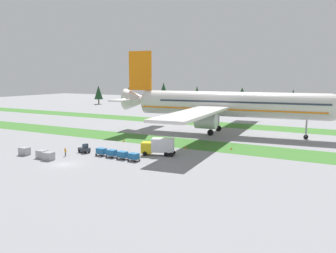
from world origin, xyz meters
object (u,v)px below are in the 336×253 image
object	(u,v)px
taxiway_marker_2	(124,141)
cargo_dolly_second	(112,153)
catering_truck	(158,146)
cargo_dolly_lead	(101,151)
airliner	(224,104)
uld_container_1	(42,154)
uld_container_0	(24,151)
cargo_dolly_fourth	(134,156)
taxiway_marker_3	(149,141)
taxiway_marker_1	(186,147)
uld_container_2	(49,156)
baggage_tug	(84,149)
ground_crew_marshaller	(65,152)
taxiway_marker_0	(231,148)
cargo_dolly_third	(122,155)

from	to	relation	value
taxiway_marker_2	cargo_dolly_second	bearing A→B (deg)	-62.17
catering_truck	cargo_dolly_lead	bearing A→B (deg)	101.14
airliner	uld_container_1	world-z (taller)	airliner
uld_container_0	catering_truck	bearing A→B (deg)	28.36
uld_container_0	cargo_dolly_fourth	bearing A→B (deg)	16.02
uld_container_0	taxiway_marker_3	xyz separation A→B (m)	(15.08, 24.80, -0.50)
taxiway_marker_1	taxiway_marker_2	distance (m)	17.09
airliner	uld_container_1	xyz separation A→B (m)	(-21.09, -46.52, -7.78)
uld_container_2	baggage_tug	bearing A→B (deg)	79.96
cargo_dolly_lead	taxiway_marker_3	xyz separation A→B (m)	(0.60, 17.42, -0.63)
airliner	cargo_dolly_lead	world-z (taller)	airliner
cargo_dolly_lead	uld_container_1	distance (m)	11.79
ground_crew_marshaller	taxiway_marker_0	bearing A→B (deg)	-90.96
cargo_dolly_fourth	taxiway_marker_2	xyz separation A→B (m)	(-13.79, 15.66, -0.59)
cargo_dolly_lead	uld_container_2	bearing A→B (deg)	146.28
cargo_dolly_lead	catering_truck	bearing A→B (deg)	-54.94
cargo_dolly_third	uld_container_0	size ratio (longest dim) A/B	1.16
airliner	cargo_dolly_second	distance (m)	40.92
cargo_dolly_fourth	ground_crew_marshaller	size ratio (longest dim) A/B	1.33
taxiway_marker_1	cargo_dolly_third	bearing A→B (deg)	-111.33
taxiway_marker_0	baggage_tug	bearing A→B (deg)	-145.25
cargo_dolly_second	taxiway_marker_2	xyz separation A→B (m)	(-8.01, 15.17, -0.59)
ground_crew_marshaller	taxiway_marker_0	xyz separation A→B (m)	(27.74, 22.96, -0.64)
cargo_dolly_second	baggage_tug	bearing A→B (deg)	90.00
cargo_dolly_fourth	catering_truck	xyz separation A→B (m)	(1.62, 6.73, 1.03)
cargo_dolly_second	taxiway_marker_1	xyz separation A→B (m)	(9.07, 15.58, -0.61)
ground_crew_marshaller	taxiway_marker_3	size ratio (longest dim) A/B	3.00
taxiway_marker_1	cargo_dolly_fourth	bearing A→B (deg)	-101.57
cargo_dolly_fourth	taxiway_marker_1	distance (m)	16.42
taxiway_marker_1	taxiway_marker_2	size ratio (longest dim) A/B	0.93
cargo_dolly_second	cargo_dolly_fourth	bearing A→B (deg)	-90.00
cargo_dolly_second	taxiway_marker_0	bearing A→B (deg)	-39.50
taxiway_marker_1	taxiway_marker_3	world-z (taller)	taxiway_marker_1
cargo_dolly_lead	cargo_dolly_third	size ratio (longest dim) A/B	1.00
cargo_dolly_lead	uld_container_1	world-z (taller)	uld_container_1
catering_truck	taxiway_marker_3	xyz separation A→B (m)	(-9.69, 11.43, -1.66)
taxiway_marker_1	uld_container_2	bearing A→B (deg)	-128.18
cargo_dolly_lead	taxiway_marker_0	bearing A→B (deg)	-43.97
ground_crew_marshaller	uld_container_2	xyz separation A→B (m)	(-0.41, -4.12, -0.17)
taxiway_marker_0	taxiway_marker_3	size ratio (longest dim) A/B	1.04
uld_container_1	taxiway_marker_1	world-z (taller)	uld_container_1
baggage_tug	uld_container_1	xyz separation A→B (m)	(-3.96, -8.07, -0.03)
cargo_dolly_third	uld_container_0	distance (m)	21.40
airliner	cargo_dolly_fourth	world-z (taller)	airliner
baggage_tug	taxiway_marker_3	world-z (taller)	baggage_tug
baggage_tug	uld_container_0	xyz separation A→B (m)	(-9.47, -7.81, -0.03)
cargo_dolly_third	taxiway_marker_1	distance (m)	17.00
cargo_dolly_second	taxiway_marker_1	world-z (taller)	cargo_dolly_second
uld_container_2	taxiway_marker_3	world-z (taller)	uld_container_2
catering_truck	taxiway_marker_1	xyz separation A→B (m)	(1.67, 9.35, -1.64)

